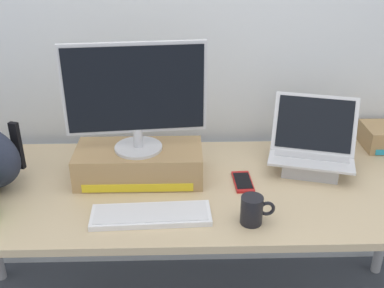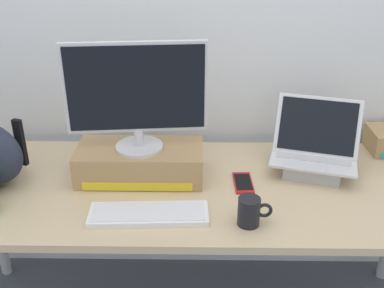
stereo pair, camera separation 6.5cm
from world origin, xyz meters
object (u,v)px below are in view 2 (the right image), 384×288
Objects in this scene: toner_box_yellow at (140,162)px; open_laptop at (314,157)px; external_keyboard at (149,214)px; cell_phone at (243,183)px; desktop_monitor at (136,95)px; coffee_mug at (250,211)px.

open_laptop reaches higher than toner_box_yellow.
cell_phone is at bearing 30.13° from external_keyboard.
toner_box_yellow is at bearing 99.45° from external_keyboard.
toner_box_yellow reaches higher than external_keyboard.
desktop_monitor is 4.47× the size of coffee_mug.
desktop_monitor is at bearing -82.57° from toner_box_yellow.
coffee_mug reaches higher than cell_phone.
toner_box_yellow is 1.28× the size of open_laptop.
toner_box_yellow is at bearing 142.29° from coffee_mug.
external_keyboard is 3.57× the size of coffee_mug.
cell_phone is (0.41, -0.05, -0.35)m from desktop_monitor.
desktop_monitor is 0.60m from coffee_mug.
coffee_mug reaches higher than external_keyboard.
cell_phone is (0.41, -0.05, -0.06)m from toner_box_yellow.
coffee_mug is at bearing -43.06° from desktop_monitor.
coffee_mug is (0.35, -0.04, 0.04)m from external_keyboard.
external_keyboard is at bearing -149.70° from cell_phone.
open_laptop reaches higher than external_keyboard.
open_laptop is 0.73m from external_keyboard.
external_keyboard is at bearing -83.48° from desktop_monitor.
coffee_mug is at bearing -8.56° from external_keyboard.
coffee_mug is at bearing -37.71° from toner_box_yellow.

